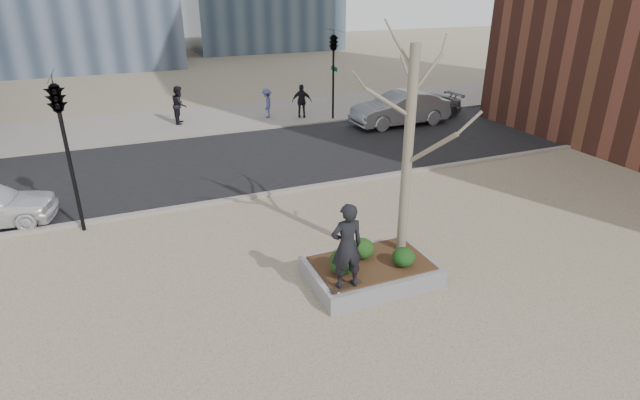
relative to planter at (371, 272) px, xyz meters
name	(u,v)px	position (x,y,z in m)	size (l,w,h in m)	color
ground	(333,288)	(-1.00, 0.00, -0.23)	(120.00, 120.00, 0.00)	tan
street	(233,160)	(-1.00, 10.00, -0.21)	(60.00, 8.00, 0.02)	black
far_sidewalk	(201,120)	(-1.00, 17.00, -0.21)	(60.00, 6.00, 0.02)	gray
planter	(371,272)	(0.00, 0.00, 0.00)	(3.00, 2.00, 0.45)	gray
planter_mulch	(371,263)	(0.00, 0.00, 0.25)	(2.70, 1.70, 0.04)	#382314
sycamore_tree	(410,121)	(1.00, 0.30, 3.56)	(2.80, 2.80, 6.60)	gray
shrub_left	(344,262)	(-0.81, -0.16, 0.55)	(0.68, 0.68, 0.58)	black
shrub_middle	(362,248)	(-0.11, 0.29, 0.52)	(0.59, 0.59, 0.50)	#153C13
shrub_right	(404,257)	(0.63, -0.42, 0.50)	(0.54, 0.54, 0.46)	#123812
skateboard	(346,287)	(-1.02, -0.71, 0.26)	(0.78, 0.20, 0.07)	black
skateboarder	(347,246)	(-1.02, -0.71, 1.29)	(0.72, 0.47, 1.98)	black
car_silver	(400,109)	(8.09, 12.15, 0.62)	(1.74, 5.00, 1.65)	gray
car_third	(426,107)	(10.11, 12.86, 0.38)	(1.64, 4.03, 1.17)	slate
pedestrian_a	(180,105)	(-2.06, 16.71, 0.74)	(0.92, 0.72, 1.89)	black
pedestrian_b	(267,103)	(2.36, 16.10, 0.57)	(0.99, 0.57, 1.53)	#474D81
pedestrian_c	(302,101)	(4.05, 15.37, 0.68)	(1.03, 0.43, 1.75)	black
traffic_light_near	(69,157)	(-6.50, 5.60, 2.02)	(0.60, 2.48, 4.50)	black
traffic_light_far	(333,76)	(5.50, 14.60, 2.02)	(0.60, 2.48, 4.50)	black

